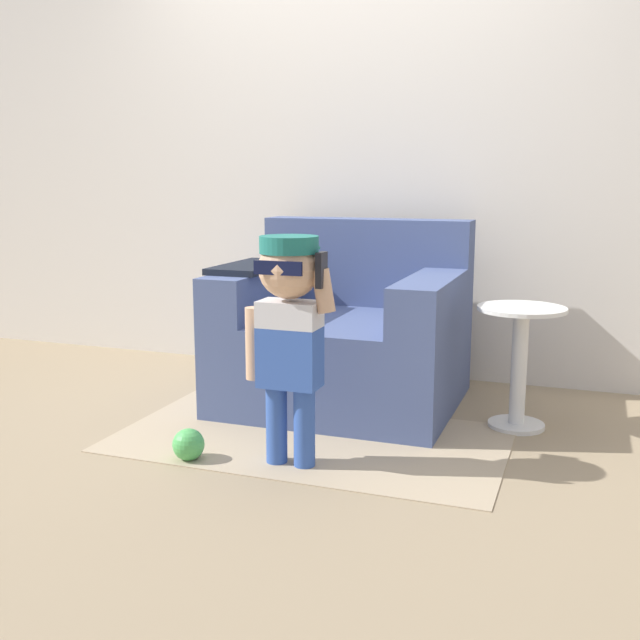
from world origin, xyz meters
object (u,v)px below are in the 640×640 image
Objects in this scene: armchair at (346,337)px; person_child at (289,315)px; side_table at (520,356)px; toy_ball at (189,444)px.

armchair is 1.25× the size of person_child.
person_child reaches higher than side_table.
person_child is (0.06, -0.89, 0.27)m from armchair.
side_table is at bearing 35.87° from toy_ball.
toy_ball is at bearing -144.13° from side_table.
toy_ball is (-0.33, -0.98, -0.26)m from armchair.
person_child is at bearing -135.90° from side_table.
side_table is (0.85, -0.13, 0.00)m from armchair.
person_child is 6.98× the size of toy_ball.
armchair reaches higher than toy_ball.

